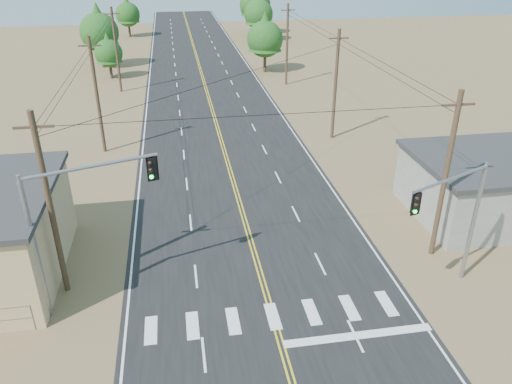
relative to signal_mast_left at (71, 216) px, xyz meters
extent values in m
cube|color=black|center=(9.28, 19.44, -5.21)|extent=(15.00, 200.00, 0.02)
cylinder|color=gray|center=(-2.22, -1.56, -4.47)|extent=(0.06, 0.06, 1.50)
cylinder|color=#4C3826|center=(-1.22, 1.44, -0.22)|extent=(0.30, 0.30, 10.00)
cube|color=#4C3826|center=(-1.22, 1.44, 3.98)|extent=(1.80, 0.12, 0.12)
cylinder|color=#4C3826|center=(-1.22, 21.44, -0.22)|extent=(0.30, 0.30, 10.00)
cube|color=#4C3826|center=(-1.22, 21.44, 3.98)|extent=(1.80, 0.12, 0.12)
cylinder|color=#4C3826|center=(-1.22, 41.44, -0.22)|extent=(0.30, 0.30, 10.00)
cube|color=#4C3826|center=(-1.22, 41.44, 3.98)|extent=(1.80, 0.12, 0.12)
cylinder|color=#4C3826|center=(19.78, 1.44, -0.22)|extent=(0.30, 0.30, 10.00)
cube|color=#4C3826|center=(19.78, 1.44, 3.98)|extent=(1.80, 0.12, 0.12)
cylinder|color=#4C3826|center=(19.78, 21.44, -0.22)|extent=(0.30, 0.30, 10.00)
cube|color=#4C3826|center=(19.78, 21.44, 3.98)|extent=(1.80, 0.12, 0.12)
cylinder|color=#4C3826|center=(19.78, 41.44, -0.22)|extent=(0.30, 0.30, 10.00)
cube|color=#4C3826|center=(19.78, 41.44, 3.98)|extent=(1.80, 0.12, 0.12)
cylinder|color=gray|center=(-1.72, -0.56, -1.52)|extent=(0.25, 0.25, 7.41)
cylinder|color=gray|center=(-1.72, -0.56, 2.19)|extent=(0.19, 0.19, 0.63)
cylinder|color=gray|center=(1.24, 0.41, 2.29)|extent=(5.97, 2.10, 0.17)
cube|color=black|center=(3.89, 1.28, 1.60)|extent=(0.45, 0.42, 1.16)
sphere|color=black|center=(3.83, 1.10, 1.98)|extent=(0.21, 0.21, 0.21)
sphere|color=black|center=(3.83, 1.10, 1.60)|extent=(0.21, 0.21, 0.21)
sphere|color=#0CE533|center=(3.83, 1.10, 1.23)|extent=(0.21, 0.21, 0.21)
cylinder|color=gray|center=(20.28, -1.10, -1.88)|extent=(0.23, 0.23, 6.68)
cylinder|color=gray|center=(20.28, -1.10, 1.46)|extent=(0.17, 0.17, 0.57)
cylinder|color=gray|center=(17.86, -2.16, 1.56)|extent=(4.90, 2.27, 0.15)
cube|color=black|center=(15.70, -3.11, 0.94)|extent=(0.42, 0.40, 1.05)
sphere|color=black|center=(15.63, -3.27, 1.27)|extent=(0.19, 0.19, 0.19)
sphere|color=black|center=(15.63, -3.27, 0.94)|extent=(0.19, 0.19, 0.19)
sphere|color=#0CE533|center=(15.63, -3.27, 0.60)|extent=(0.19, 0.19, 0.19)
cylinder|color=#3F2D1E|center=(-3.00, 48.53, -4.12)|extent=(0.39, 0.39, 2.20)
cone|color=#214413|center=(-3.00, 48.53, -1.06)|extent=(3.42, 3.42, 3.91)
sphere|color=#214413|center=(-3.00, 48.53, -1.86)|extent=(3.67, 3.67, 3.67)
cylinder|color=#3F2D1E|center=(-4.72, 55.47, -3.57)|extent=(0.47, 0.47, 3.30)
cone|color=#214413|center=(-4.72, 55.47, 1.01)|extent=(5.13, 5.13, 5.86)
sphere|color=#214413|center=(-4.72, 55.47, -0.18)|extent=(5.50, 5.50, 5.50)
cylinder|color=#3F2D1E|center=(-2.41, 81.77, -3.85)|extent=(0.45, 0.45, 2.73)
cone|color=#214413|center=(-2.41, 81.77, -0.06)|extent=(4.25, 4.25, 4.86)
sphere|color=#214413|center=(-2.41, 81.77, -1.05)|extent=(4.55, 4.55, 4.55)
cylinder|color=#3F2D1E|center=(18.28, 48.66, -3.72)|extent=(0.43, 0.43, 3.00)
cone|color=#214413|center=(18.28, 48.66, 0.44)|extent=(4.66, 4.66, 5.33)
sphere|color=#214413|center=(18.28, 48.66, -0.64)|extent=(4.99, 4.99, 4.99)
cylinder|color=#3F2D1E|center=(21.53, 72.81, -3.64)|extent=(0.44, 0.44, 3.16)
cone|color=#214413|center=(21.53, 72.81, 0.75)|extent=(4.92, 4.92, 5.62)
sphere|color=#214413|center=(21.53, 72.81, -0.39)|extent=(5.27, 5.27, 5.27)
cylinder|color=#3F2D1E|center=(22.16, 80.51, -3.41)|extent=(0.47, 0.47, 3.63)
sphere|color=#214413|center=(22.16, 80.51, 0.33)|extent=(6.05, 6.05, 6.05)
camera|label=1|loc=(5.23, -21.59, 11.59)|focal=35.00mm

